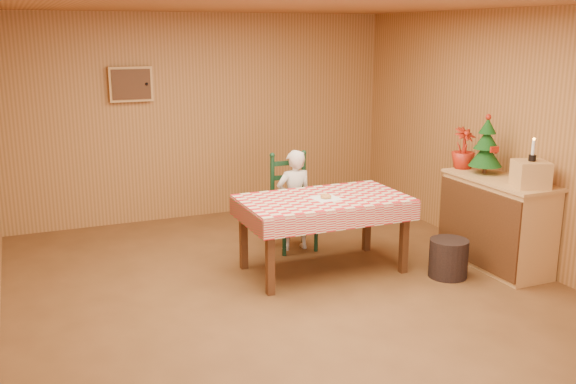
% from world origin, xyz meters
% --- Properties ---
extents(ground, '(6.00, 6.00, 0.00)m').
position_xyz_m(ground, '(0.00, 0.00, 0.00)').
color(ground, brown).
rests_on(ground, ground).
extents(cabin_walls, '(5.10, 6.05, 2.65)m').
position_xyz_m(cabin_walls, '(-0.00, 0.53, 1.83)').
color(cabin_walls, '#A5703B').
rests_on(cabin_walls, ground).
extents(dining_table, '(1.66, 0.96, 0.77)m').
position_xyz_m(dining_table, '(0.52, 0.52, 0.69)').
color(dining_table, '#4E2A14').
rests_on(dining_table, ground).
extents(ladder_chair, '(0.44, 0.40, 1.08)m').
position_xyz_m(ladder_chair, '(0.52, 1.31, 0.50)').
color(ladder_chair, black).
rests_on(ladder_chair, ground).
extents(seated_child, '(0.41, 0.27, 1.12)m').
position_xyz_m(seated_child, '(0.52, 1.25, 0.56)').
color(seated_child, silver).
rests_on(seated_child, ground).
extents(napkin, '(0.29, 0.29, 0.00)m').
position_xyz_m(napkin, '(0.52, 0.47, 0.77)').
color(napkin, white).
rests_on(napkin, dining_table).
extents(donut, '(0.15, 0.15, 0.04)m').
position_xyz_m(donut, '(0.52, 0.47, 0.79)').
color(donut, '#CE8C4A').
rests_on(donut, napkin).
extents(shelf_unit, '(0.54, 1.24, 0.93)m').
position_xyz_m(shelf_unit, '(2.22, -0.04, 0.47)').
color(shelf_unit, tan).
rests_on(shelf_unit, ground).
extents(crate, '(0.39, 0.39, 0.25)m').
position_xyz_m(crate, '(2.23, -0.44, 1.06)').
color(crate, tan).
rests_on(crate, shelf_unit).
extents(christmas_tree, '(0.34, 0.34, 0.62)m').
position_xyz_m(christmas_tree, '(2.23, 0.21, 1.21)').
color(christmas_tree, '#4E2A14').
rests_on(christmas_tree, shelf_unit).
extents(flower_arrangement, '(0.28, 0.28, 0.44)m').
position_xyz_m(flower_arrangement, '(2.18, 0.51, 1.15)').
color(flower_arrangement, '#9C1D0E').
rests_on(flower_arrangement, shelf_unit).
extents(candle_set, '(0.07, 0.07, 0.22)m').
position_xyz_m(candle_set, '(2.23, -0.44, 1.24)').
color(candle_set, black).
rests_on(candle_set, crate).
extents(storage_bin, '(0.47, 0.47, 0.38)m').
position_xyz_m(storage_bin, '(1.59, -0.12, 0.19)').
color(storage_bin, black).
rests_on(storage_bin, ground).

